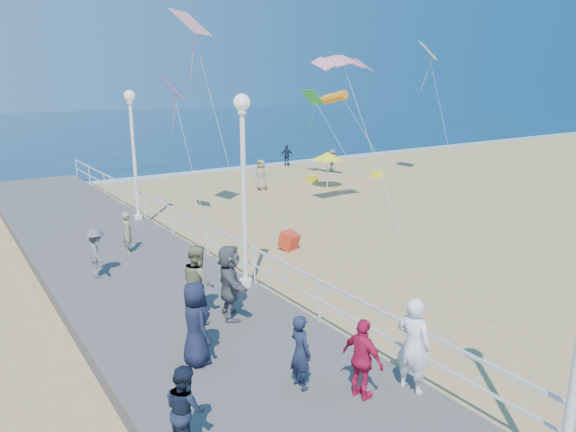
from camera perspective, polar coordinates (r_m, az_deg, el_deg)
ground at (r=17.99m, az=10.27°, el=-5.11°), size 160.00×160.00×0.00m
ocean at (r=78.05m, az=-26.05°, el=8.69°), size 160.00×90.00×0.05m
surf_line at (r=35.07m, az=-14.07°, el=4.32°), size 160.00×1.20×0.04m
boardwalk at (r=13.99m, az=-12.44°, el=-10.22°), size 5.00×44.00×0.40m
railing at (r=14.61m, az=-3.75°, el=-4.38°), size 0.05×42.00×0.55m
lamp_post_mid at (r=13.86m, az=-4.98°, el=4.87°), size 0.44×0.44×5.32m
lamp_post_far at (r=22.06m, az=-16.85°, el=7.89°), size 0.44×0.44×5.32m
woman_holding_toddler at (r=9.95m, az=13.74°, el=-13.77°), size 0.57×0.75×1.85m
toddler_held at (r=10.00m, az=13.79°, el=-11.59°), size 0.37×0.43×0.78m
spectator_0 at (r=9.88m, az=1.39°, el=-14.84°), size 0.35×0.53×1.46m
spectator_1 at (r=12.58m, az=-9.96°, el=-7.30°), size 0.84×1.01×1.88m
spectator_2 at (r=16.12m, az=-20.53°, el=-3.85°), size 0.57×0.97×1.49m
spectator_3 at (r=9.66m, az=8.30°, el=-15.47°), size 0.48×0.94×1.53m
spectator_4 at (r=10.73m, az=-10.21°, el=-11.67°), size 0.58×0.87×1.76m
spectator_5 at (r=12.55m, az=-6.51°, el=-7.28°), size 1.05×1.81×1.86m
spectator_6 at (r=18.11m, az=-17.34°, el=-1.76°), size 0.50×0.60×1.41m
spectator_7 at (r=8.55m, az=-11.35°, el=-20.28°), size 0.60×0.75×1.46m
beach_walker_a at (r=35.95m, az=4.95°, el=6.16°), size 1.06×1.16×1.56m
beach_walker_b at (r=38.42m, az=-0.12°, el=6.74°), size 0.90×0.92×1.55m
beach_walker_c at (r=29.61m, az=-3.01°, el=4.59°), size 0.89×1.02×1.76m
box_kite at (r=18.92m, az=0.11°, el=-2.93°), size 0.71×0.82×0.74m
beach_umbrella at (r=29.91m, az=4.45°, el=6.67°), size 1.90×1.90×2.14m
beach_chair_left at (r=32.14m, az=2.68°, el=4.15°), size 0.55×0.55×0.40m
beach_chair_right at (r=34.30m, az=9.83°, el=4.61°), size 0.55×0.55×0.40m
kite_parafoil at (r=22.96m, az=6.29°, el=16.89°), size 2.97×0.94×0.65m
kite_windsock at (r=31.62m, az=5.24°, el=13.02°), size 1.02×2.77×1.10m
kite_diamond_pink at (r=21.64m, az=-12.73°, el=13.67°), size 1.13×1.36×0.87m
kite_diamond_multi at (r=33.79m, az=15.34°, el=17.29°), size 1.84×1.71×1.09m
kite_diamond_green at (r=32.42m, az=2.75°, el=13.07°), size 1.02×1.33×0.89m
kite_diamond_redwhite at (r=21.78m, az=-10.73°, el=20.36°), size 1.83×1.76×0.95m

